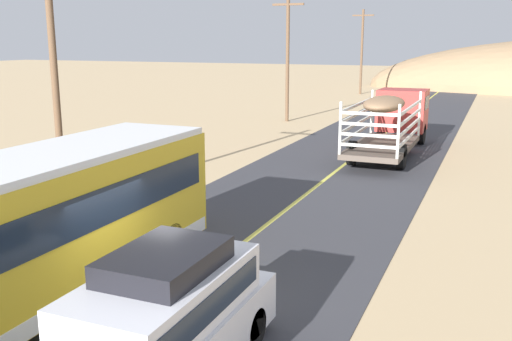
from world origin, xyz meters
name	(u,v)px	position (x,y,z in m)	size (l,w,h in m)	color
ground_plane	(154,313)	(0.00, 0.00, 0.00)	(240.00, 240.00, 0.00)	tan
road_surface	(154,313)	(0.00, 0.00, 0.01)	(8.00, 120.00, 0.02)	#38383D
road_centre_line	(154,312)	(0.00, 0.00, 0.02)	(0.16, 117.60, 0.00)	#D8CC4C
suv_near	(168,317)	(1.59, -1.98, 1.15)	(1.90, 4.62, 2.29)	silver
livestock_truck	(395,115)	(1.41, 20.28, 1.79)	(2.53, 9.70, 3.02)	#B2332D
bus	(37,228)	(-2.29, -0.67, 1.75)	(2.54, 10.00, 3.21)	gold
power_pole_near	(55,83)	(-7.30, 5.75, 4.14)	(2.20, 0.24, 7.71)	brown
power_pole_mid	(288,55)	(-7.30, 28.23, 4.51)	(2.20, 0.24, 8.42)	brown
power_pole_far	(362,49)	(-7.30, 50.71, 4.57)	(2.20, 0.24, 8.55)	brown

